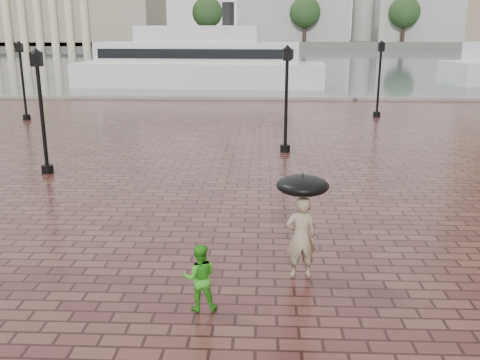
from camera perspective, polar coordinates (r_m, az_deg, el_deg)
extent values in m
plane|color=#3C1C1B|center=(10.52, -9.08, -13.81)|extent=(300.00, 300.00, 0.00)
plane|color=#464E55|center=(101.10, 1.32, 12.83)|extent=(240.00, 240.00, 0.00)
cube|color=slate|center=(41.32, -0.37, 8.59)|extent=(80.00, 0.60, 0.30)
cube|color=#4C4C47|center=(169.01, 1.80, 14.34)|extent=(300.00, 60.00, 2.00)
cube|color=gray|center=(164.30, -18.76, 17.35)|extent=(55.00, 30.00, 22.00)
cube|color=#9E9B95|center=(159.20, 5.55, 17.07)|extent=(30.00, 22.00, 14.00)
cube|color=#9E9B95|center=(164.68, 18.27, 15.82)|extent=(25.00, 22.00, 11.00)
cylinder|color=#9E9B95|center=(161.54, 13.04, 17.80)|extent=(6.00, 6.00, 20.00)
cylinder|color=#2D2119|center=(161.21, -22.58, 14.19)|extent=(1.00, 1.00, 8.00)
sphere|color=#1C3317|center=(161.26, -22.79, 16.13)|extent=(8.00, 8.00, 8.00)
cylinder|color=#2D2119|center=(152.45, -13.47, 14.91)|extent=(1.00, 1.00, 8.00)
sphere|color=#1C3317|center=(152.50, -13.61, 16.97)|extent=(8.00, 8.00, 8.00)
cylinder|color=#2D2119|center=(147.70, -3.47, 15.28)|extent=(1.00, 1.00, 8.00)
sphere|color=#1C3317|center=(147.76, -3.51, 17.41)|extent=(8.00, 8.00, 8.00)
cylinder|color=#2D2119|center=(147.35, 6.89, 15.20)|extent=(1.00, 1.00, 8.00)
sphere|color=#1C3317|center=(147.41, 6.96, 17.33)|extent=(8.00, 8.00, 8.00)
cylinder|color=#2D2119|center=(151.44, 16.97, 14.66)|extent=(1.00, 1.00, 8.00)
sphere|color=#1C3317|center=(151.49, 17.14, 16.74)|extent=(8.00, 8.00, 8.00)
cylinder|color=black|center=(21.16, -19.85, 1.13)|extent=(0.44, 0.44, 0.30)
cylinder|color=black|center=(20.80, -20.32, 6.06)|extent=(0.14, 0.14, 4.00)
cube|color=black|center=(20.59, -20.90, 11.96)|extent=(0.35, 0.35, 0.50)
sphere|color=beige|center=(20.59, -20.90, 11.96)|extent=(0.28, 0.28, 0.28)
cylinder|color=black|center=(23.51, 4.83, 3.41)|extent=(0.44, 0.44, 0.30)
cylinder|color=black|center=(23.18, 4.94, 7.88)|extent=(0.14, 0.14, 4.00)
cube|color=black|center=(22.99, 5.07, 13.19)|extent=(0.35, 0.35, 0.50)
sphere|color=beige|center=(22.99, 5.07, 13.19)|extent=(0.28, 0.28, 0.28)
cylinder|color=black|center=(34.33, -21.80, 6.25)|extent=(0.44, 0.44, 0.30)
cylinder|color=black|center=(34.11, -22.12, 9.31)|extent=(0.14, 0.14, 4.00)
cube|color=black|center=(33.98, -22.50, 12.91)|extent=(0.35, 0.35, 0.50)
sphere|color=beige|center=(33.98, -22.50, 12.91)|extent=(0.28, 0.28, 0.28)
cylinder|color=black|center=(34.05, 14.37, 6.82)|extent=(0.44, 0.44, 0.30)
cylinder|color=black|center=(33.83, 14.59, 9.91)|extent=(0.14, 0.14, 4.00)
cube|color=black|center=(33.70, 14.84, 13.54)|extent=(0.35, 0.35, 0.50)
sphere|color=beige|center=(33.70, 14.84, 13.54)|extent=(0.28, 0.28, 0.28)
imported|color=gray|center=(11.48, 6.51, -6.06)|extent=(0.72, 0.52, 1.81)
imported|color=green|center=(10.25, -4.31, -10.32)|extent=(0.70, 0.57, 1.31)
cube|color=silver|center=(50.66, -4.39, 11.12)|extent=(23.12, 6.71, 2.19)
cube|color=silver|center=(50.54, -4.44, 13.39)|extent=(18.52, 5.73, 1.83)
cube|color=silver|center=(50.50, -4.48, 15.26)|extent=(11.18, 4.79, 1.46)
cylinder|color=black|center=(50.12, -1.28, 17.18)|extent=(1.10, 1.10, 2.19)
cube|color=black|center=(48.16, -4.94, 13.27)|extent=(17.36, 1.03, 0.82)
cube|color=black|center=(52.93, -3.98, 13.51)|extent=(17.36, 1.03, 0.82)
cylinder|color=black|center=(11.26, 6.61, -3.06)|extent=(0.02, 0.02, 0.95)
ellipsoid|color=black|center=(11.11, 6.69, -0.58)|extent=(1.10, 1.10, 0.39)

